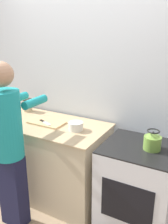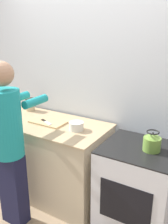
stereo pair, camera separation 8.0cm
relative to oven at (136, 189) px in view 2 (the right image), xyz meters
The scene contains 11 objects.
ground_plane 0.93m from the oven, 157.65° to the right, with size 12.00×12.00×0.00m, color #997F60.
wall_back 1.21m from the oven, 149.52° to the left, with size 8.00×0.05×2.60m.
counter 1.12m from the oven, behind, with size 1.45×0.71×0.92m.
oven is the anchor object (origin of this frame).
person 1.31m from the oven, 154.32° to the right, with size 0.32×0.57×1.67m.
cutting_board 1.18m from the oven, behind, with size 0.40×0.22×0.02m.
knife 1.19m from the oven, behind, with size 0.20×0.11×0.01m.
kettle 0.54m from the oven, ahead, with size 0.16×0.16×0.18m.
bowl_prep 1.68m from the oven, behind, with size 0.18×0.18×0.08m.
bowl_mixing 0.86m from the oven, behind, with size 0.15×0.15×0.09m.
canister_jar 1.66m from the oven, behind, with size 0.12×0.12×0.16m.
Camera 2 is at (1.36, -1.70, 1.94)m, focal length 40.00 mm.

